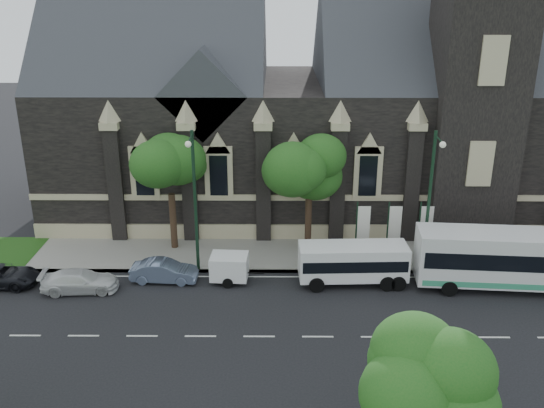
{
  "coord_description": "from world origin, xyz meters",
  "views": [
    {
      "loc": [
        0.84,
        -25.73,
        17.01
      ],
      "look_at": [
        0.62,
        6.0,
        4.98
      ],
      "focal_mm": 38.92,
      "sensor_mm": 36.0,
      "label": 1
    }
  ],
  "objects_px": {
    "tree_park_east": "(435,377)",
    "car_far_black": "(1,276)",
    "tree_walk_right": "(313,166)",
    "banner_flag_center": "(392,226)",
    "tree_walk_left": "(173,167)",
    "banner_flag_right": "(424,226)",
    "street_lamp_mid": "(194,195)",
    "shuttle_bus": "(353,261)",
    "car_far_white": "(80,281)",
    "banner_flag_left": "(361,226)",
    "street_lamp_near": "(430,196)",
    "tour_coach": "(522,259)",
    "box_trailer": "(229,267)",
    "sedan": "(164,271)"
  },
  "relations": [
    {
      "from": "sedan",
      "to": "car_far_black",
      "type": "distance_m",
      "value": 9.64
    },
    {
      "from": "street_lamp_mid",
      "to": "shuttle_bus",
      "type": "relative_size",
      "value": 1.39
    },
    {
      "from": "tour_coach",
      "to": "car_far_black",
      "type": "distance_m",
      "value": 30.69
    },
    {
      "from": "street_lamp_mid",
      "to": "car_far_white",
      "type": "height_order",
      "value": "street_lamp_mid"
    },
    {
      "from": "banner_flag_left",
      "to": "banner_flag_center",
      "type": "height_order",
      "value": "same"
    },
    {
      "from": "tree_park_east",
      "to": "banner_flag_left",
      "type": "bearing_deg",
      "value": 89.65
    },
    {
      "from": "tree_park_east",
      "to": "tour_coach",
      "type": "bearing_deg",
      "value": 58.22
    },
    {
      "from": "street_lamp_mid",
      "to": "car_far_black",
      "type": "distance_m",
      "value": 12.47
    },
    {
      "from": "street_lamp_near",
      "to": "sedan",
      "type": "distance_m",
      "value": 16.53
    },
    {
      "from": "tree_walk_right",
      "to": "banner_flag_center",
      "type": "relative_size",
      "value": 1.95
    },
    {
      "from": "banner_flag_center",
      "to": "banner_flag_right",
      "type": "height_order",
      "value": "same"
    },
    {
      "from": "tree_walk_left",
      "to": "banner_flag_right",
      "type": "distance_m",
      "value": 16.52
    },
    {
      "from": "car_far_white",
      "to": "banner_flag_center",
      "type": "bearing_deg",
      "value": -81.65
    },
    {
      "from": "street_lamp_mid",
      "to": "shuttle_bus",
      "type": "height_order",
      "value": "street_lamp_mid"
    },
    {
      "from": "street_lamp_mid",
      "to": "car_far_black",
      "type": "relative_size",
      "value": 2.04
    },
    {
      "from": "banner_flag_center",
      "to": "car_far_white",
      "type": "relative_size",
      "value": 0.91
    },
    {
      "from": "box_trailer",
      "to": "car_far_white",
      "type": "bearing_deg",
      "value": -168.43
    },
    {
      "from": "tour_coach",
      "to": "box_trailer",
      "type": "distance_m",
      "value": 17.14
    },
    {
      "from": "street_lamp_near",
      "to": "street_lamp_mid",
      "type": "bearing_deg",
      "value": 180.0
    },
    {
      "from": "banner_flag_right",
      "to": "tour_coach",
      "type": "height_order",
      "value": "banner_flag_right"
    },
    {
      "from": "street_lamp_mid",
      "to": "tour_coach",
      "type": "bearing_deg",
      "value": -5.7
    },
    {
      "from": "tree_walk_left",
      "to": "shuttle_bus",
      "type": "relative_size",
      "value": 1.18
    },
    {
      "from": "tree_walk_left",
      "to": "car_far_white",
      "type": "bearing_deg",
      "value": -128.58
    },
    {
      "from": "banner_flag_center",
      "to": "car_far_black",
      "type": "xyz_separation_m",
      "value": [
        -23.78,
        -3.63,
        -1.77
      ]
    },
    {
      "from": "street_lamp_mid",
      "to": "sedan",
      "type": "xyz_separation_m",
      "value": [
        -1.88,
        -1.17,
        -4.45
      ]
    },
    {
      "from": "banner_flag_center",
      "to": "shuttle_bus",
      "type": "distance_m",
      "value": 4.41
    },
    {
      "from": "tree_park_east",
      "to": "car_far_white",
      "type": "xyz_separation_m",
      "value": [
        -16.76,
        14.03,
        -3.98
      ]
    },
    {
      "from": "street_lamp_near",
      "to": "banner_flag_right",
      "type": "height_order",
      "value": "street_lamp_near"
    },
    {
      "from": "street_lamp_near",
      "to": "banner_flag_right",
      "type": "relative_size",
      "value": 2.25
    },
    {
      "from": "street_lamp_near",
      "to": "box_trailer",
      "type": "xyz_separation_m",
      "value": [
        -11.94,
        -1.16,
        -4.14
      ]
    },
    {
      "from": "tree_park_east",
      "to": "street_lamp_near",
      "type": "relative_size",
      "value": 0.7
    },
    {
      "from": "tree_park_east",
      "to": "tree_walk_left",
      "type": "relative_size",
      "value": 0.82
    },
    {
      "from": "car_far_white",
      "to": "street_lamp_near",
      "type": "bearing_deg",
      "value": -87.86
    },
    {
      "from": "sedan",
      "to": "tour_coach",
      "type": "bearing_deg",
      "value": -88.75
    },
    {
      "from": "banner_flag_right",
      "to": "shuttle_bus",
      "type": "relative_size",
      "value": 0.62
    },
    {
      "from": "street_lamp_mid",
      "to": "tree_walk_right",
      "type": "bearing_deg",
      "value": 26.65
    },
    {
      "from": "banner_flag_left",
      "to": "car_far_black",
      "type": "height_order",
      "value": "banner_flag_left"
    },
    {
      "from": "banner_flag_left",
      "to": "tour_coach",
      "type": "height_order",
      "value": "banner_flag_left"
    },
    {
      "from": "tour_coach",
      "to": "shuttle_bus",
      "type": "xyz_separation_m",
      "value": [
        -9.71,
        0.58,
        -0.48
      ]
    },
    {
      "from": "tree_walk_right",
      "to": "banner_flag_center",
      "type": "xyz_separation_m",
      "value": [
        5.08,
        -1.71,
        -3.43
      ]
    },
    {
      "from": "tree_park_east",
      "to": "car_far_black",
      "type": "height_order",
      "value": "tree_park_east"
    },
    {
      "from": "street_lamp_near",
      "to": "banner_flag_left",
      "type": "height_order",
      "value": "street_lamp_near"
    },
    {
      "from": "tour_coach",
      "to": "car_far_black",
      "type": "bearing_deg",
      "value": -175.84
    },
    {
      "from": "banner_flag_right",
      "to": "shuttle_bus",
      "type": "distance_m",
      "value": 5.9
    },
    {
      "from": "banner_flag_center",
      "to": "tour_coach",
      "type": "height_order",
      "value": "banner_flag_center"
    },
    {
      "from": "box_trailer",
      "to": "banner_flag_right",
      "type": "bearing_deg",
      "value": 17.58
    },
    {
      "from": "tree_walk_left",
      "to": "car_far_white",
      "type": "height_order",
      "value": "tree_walk_left"
    },
    {
      "from": "street_lamp_near",
      "to": "banner_flag_center",
      "type": "relative_size",
      "value": 2.25
    },
    {
      "from": "tour_coach",
      "to": "banner_flag_right",
      "type": "bearing_deg",
      "value": 146.43
    },
    {
      "from": "street_lamp_mid",
      "to": "banner_flag_right",
      "type": "bearing_deg",
      "value": 7.6
    }
  ]
}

